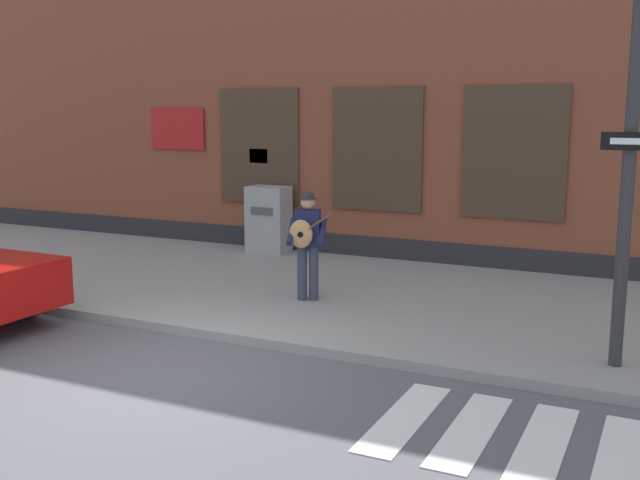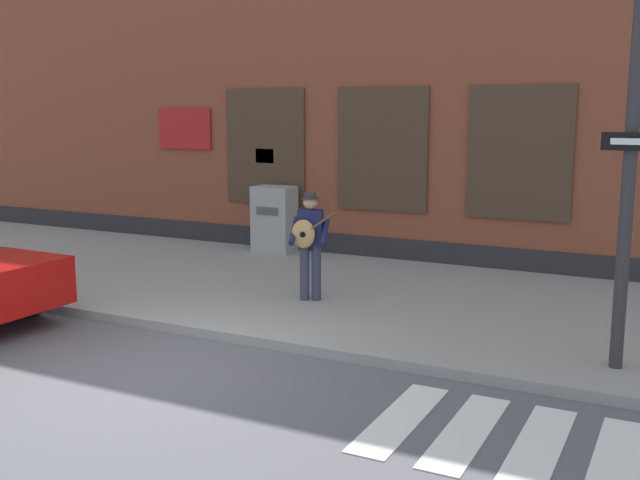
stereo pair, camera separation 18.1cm
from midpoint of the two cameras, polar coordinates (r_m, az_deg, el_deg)
name	(u,v)px [view 2 (the right image)]	position (r m, az deg, el deg)	size (l,w,h in m)	color
ground_plane	(152,374)	(9.17, -12.10, -9.93)	(160.00, 160.00, 0.00)	#56565B
sidewalk	(316,291)	(12.59, 0.13, -3.90)	(28.00, 5.71, 0.14)	gray
building_backdrop	(419,66)	(16.72, 7.84, 12.99)	(28.00, 4.06, 8.00)	brown
busker	(309,239)	(11.52, -0.37, 0.04)	(0.78, 0.66, 1.69)	#33384C
traffic_light	(629,16)	(8.04, 23.10, 15.45)	(0.60, 2.81, 5.60)	#2D2D30
utility_box	(274,219)	(15.56, -3.17, 1.59)	(0.84, 0.57, 1.37)	#9E9E9E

